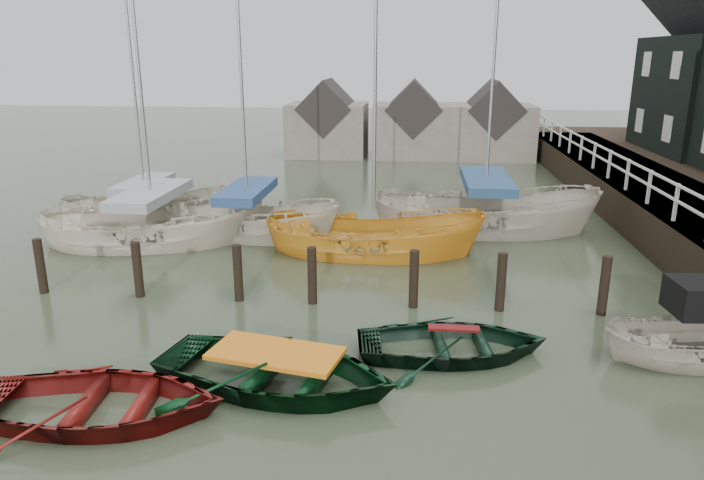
# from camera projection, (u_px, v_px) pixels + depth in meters

# --- Properties ---
(ground) EXTENTS (120.00, 120.00, 0.00)m
(ground) POSITION_uv_depth(u_px,v_px,m) (349.00, 364.00, 12.06)
(ground) COLOR #2D3723
(ground) RESTS_ON ground
(pier) EXTENTS (3.04, 32.00, 2.70)m
(pier) POSITION_uv_depth(u_px,v_px,m) (669.00, 214.00, 20.48)
(pier) COLOR black
(pier) RESTS_ON ground
(mooring_pilings) EXTENTS (13.72, 0.22, 1.80)m
(mooring_pilings) POSITION_uv_depth(u_px,v_px,m) (316.00, 284.00, 14.88)
(mooring_pilings) COLOR black
(mooring_pilings) RESTS_ON ground
(far_sheds) EXTENTS (14.00, 4.08, 4.39)m
(far_sheds) POSITION_uv_depth(u_px,v_px,m) (410.00, 124.00, 36.25)
(far_sheds) COLOR #665B51
(far_sheds) RESTS_ON ground
(rowboat_red) EXTENTS (4.31, 3.22, 0.85)m
(rowboat_red) POSITION_uv_depth(u_px,v_px,m) (100.00, 418.00, 10.28)
(rowboat_red) COLOR #62110E
(rowboat_red) RESTS_ON ground
(rowboat_green) EXTENTS (4.99, 4.02, 0.92)m
(rowboat_green) POSITION_uv_depth(u_px,v_px,m) (277.00, 387.00, 11.24)
(rowboat_green) COLOR black
(rowboat_green) RESTS_ON ground
(rowboat_dkgreen) EXTENTS (4.06, 3.14, 0.78)m
(rowboat_dkgreen) POSITION_uv_depth(u_px,v_px,m) (453.00, 355.00, 12.44)
(rowboat_dkgreen) COLOR black
(rowboat_dkgreen) RESTS_ON ground
(motorboat) EXTENTS (3.95, 1.75, 2.31)m
(motorboat) POSITION_uv_depth(u_px,v_px,m) (701.00, 355.00, 12.19)
(motorboat) COLOR #BAAE9E
(motorboat) RESTS_ON ground
(sailboat_a) EXTENTS (7.28, 4.03, 10.42)m
(sailboat_a) POSITION_uv_depth(u_px,v_px,m) (155.00, 242.00, 19.75)
(sailboat_a) COLOR beige
(sailboat_a) RESTS_ON ground
(sailboat_b) EXTENTS (6.77, 3.75, 11.45)m
(sailboat_b) POSITION_uv_depth(u_px,v_px,m) (249.00, 233.00, 20.69)
(sailboat_b) COLOR beige
(sailboat_b) RESTS_ON ground
(sailboat_c) EXTENTS (6.62, 2.68, 9.85)m
(sailboat_c) POSITION_uv_depth(u_px,v_px,m) (373.00, 252.00, 18.85)
(sailboat_c) COLOR gold
(sailboat_c) RESTS_ON ground
(sailboat_d) EXTENTS (7.57, 3.04, 12.73)m
(sailboat_d) POSITION_uv_depth(u_px,v_px,m) (484.00, 229.00, 21.22)
(sailboat_d) COLOR beige
(sailboat_d) RESTS_ON ground
(sailboat_e) EXTENTS (6.13, 3.76, 10.64)m
(sailboat_e) POSITION_uv_depth(u_px,v_px,m) (147.00, 219.00, 22.42)
(sailboat_e) COLOR beige
(sailboat_e) RESTS_ON ground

